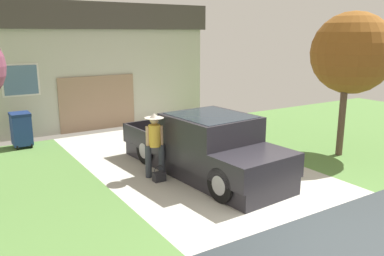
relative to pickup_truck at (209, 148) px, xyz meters
name	(u,v)px	position (x,y,z in m)	size (l,w,h in m)	color
pickup_truck	(209,148)	(0.00, 0.00, 0.00)	(2.33, 5.41, 1.63)	#25232A
person_with_hat	(155,142)	(-1.25, 0.66, 0.21)	(0.50, 0.49, 1.69)	#333842
handbag	(159,176)	(-1.32, 0.31, -0.60)	(0.30, 0.21, 0.42)	#232328
house_with_garage	(76,61)	(-0.41, 9.99, 1.69)	(9.21, 7.23, 4.77)	#B6B5A5
neighbor_tree	(353,54)	(4.69, -0.64, 2.33)	(2.42, 2.42, 4.29)	brown
wheeled_trash_bin	(21,129)	(-3.66, 5.47, -0.11)	(0.60, 0.72, 1.15)	navy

